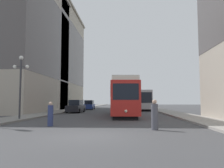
{
  "coord_description": "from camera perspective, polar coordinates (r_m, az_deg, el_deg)",
  "views": [
    {
      "loc": [
        1.66,
        -10.31,
        1.63
      ],
      "look_at": [
        0.44,
        11.46,
        3.33
      ],
      "focal_mm": 35.44,
      "sensor_mm": 36.0,
      "label": 1
    }
  ],
  "objects": [
    {
      "name": "sidewalk_left",
      "position": [
        51.28,
        -7.84,
        -6.16
      ],
      "size": [
        2.93,
        120.0,
        0.15
      ],
      "primitive_type": "cube",
      "color": "gray",
      "rests_on": "ground"
    },
    {
      "name": "building_left_midblock",
      "position": [
        52.98,
        -16.49,
        6.51
      ],
      "size": [
        13.53,
        22.26,
        22.44
      ],
      "color": "#B2A893",
      "rests_on": "ground"
    },
    {
      "name": "pedestrian_crossing_near",
      "position": [
        15.18,
        -15.59,
        -7.65
      ],
      "size": [
        0.36,
        0.36,
        1.6
      ],
      "rotation": [
        0.0,
        0.0,
        3.24
      ],
      "color": "navy",
      "rests_on": "ground"
    },
    {
      "name": "parked_car_left_mid",
      "position": [
        32.59,
        -9.26,
        -5.79
      ],
      "size": [
        2.01,
        4.86,
        1.82
      ],
      "rotation": [
        0.0,
        0.0,
        -0.03
      ],
      "color": "black",
      "rests_on": "ground"
    },
    {
      "name": "pedestrian_crossing_far",
      "position": [
        12.93,
        10.95,
        -8.05
      ],
      "size": [
        0.39,
        0.39,
        1.73
      ],
      "rotation": [
        0.0,
        0.0,
        5.45
      ],
      "color": "#4C4C56",
      "rests_on": "ground"
    },
    {
      "name": "lamp_post_left_near",
      "position": [
        20.55,
        -22.51,
        1.69
      ],
      "size": [
        1.41,
        0.36,
        5.41
      ],
      "color": "#333338",
      "rests_on": "sidewalk_left"
    },
    {
      "name": "parked_car_left_near",
      "position": [
        44.41,
        -5.91,
        -5.45
      ],
      "size": [
        1.97,
        4.96,
        1.82
      ],
      "rotation": [
        0.0,
        0.0,
        0.02
      ],
      "color": "black",
      "rests_on": "ground"
    },
    {
      "name": "streetcar",
      "position": [
        25.1,
        2.76,
        -3.39
      ],
      "size": [
        3.24,
        13.02,
        3.89
      ],
      "rotation": [
        0.0,
        0.0,
        0.05
      ],
      "color": "black",
      "rests_on": "ground"
    },
    {
      "name": "sidewalk_right",
      "position": [
        50.75,
        10.57,
        -6.14
      ],
      "size": [
        2.93,
        120.0,
        0.15
      ],
      "primitive_type": "cube",
      "color": "gray",
      "rests_on": "ground"
    },
    {
      "name": "building_left_corner",
      "position": [
        39.9,
        -25.74,
        9.67
      ],
      "size": [
        16.12,
        20.09,
        21.53
      ],
      "color": "#A89E8E",
      "rests_on": "ground"
    },
    {
      "name": "ground_plane",
      "position": [
        10.57,
        -6.01,
        -13.32
      ],
      "size": [
        200.0,
        200.0,
        0.0
      ],
      "primitive_type": "plane",
      "color": "#424244"
    },
    {
      "name": "transit_bus",
      "position": [
        40.9,
        7.45,
        -3.98
      ],
      "size": [
        2.93,
        11.55,
        3.45
      ],
      "rotation": [
        0.0,
        0.0,
        0.03
      ],
      "color": "black",
      "rests_on": "ground"
    }
  ]
}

